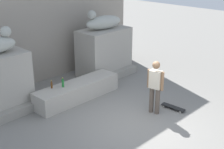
# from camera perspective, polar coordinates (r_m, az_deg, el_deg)

# --- Properties ---
(ground_plane) EXTENTS (40.00, 40.00, 0.00)m
(ground_plane) POSITION_cam_1_polar(r_m,az_deg,el_deg) (9.30, 4.42, -9.08)
(ground_plane) COLOR slate
(pedestal_right) EXTENTS (2.08, 1.17, 1.85)m
(pedestal_right) POSITION_cam_1_polar(r_m,az_deg,el_deg) (12.82, -1.43, 4.04)
(pedestal_right) COLOR #A39E93
(pedestal_right) RESTS_ON ground_plane
(statue_reclining_right) EXTENTS (1.66, 0.77, 0.78)m
(statue_reclining_right) POSITION_cam_1_polar(r_m,az_deg,el_deg) (12.50, -1.61, 9.32)
(statue_reclining_right) COLOR #ADB0A7
(statue_reclining_right) RESTS_ON pedestal_right
(ledge_block) EXTENTS (3.12, 0.77, 0.59)m
(ledge_block) POSITION_cam_1_polar(r_m,az_deg,el_deg) (10.81, -6.15, -2.92)
(ledge_block) COLOR #A39E93
(ledge_block) RESTS_ON ground_plane
(skater) EXTENTS (0.26, 0.53, 1.67)m
(skater) POSITION_cam_1_polar(r_m,az_deg,el_deg) (9.68, 7.69, -1.87)
(skater) COLOR brown
(skater) RESTS_ON ground_plane
(skateboard) EXTENTS (0.23, 0.81, 0.08)m
(skateboard) POSITION_cam_1_polar(r_m,az_deg,el_deg) (10.36, 10.80, -5.71)
(skateboard) COLOR black
(skateboard) RESTS_ON ground_plane
(bottle_brown) EXTENTS (0.06, 0.06, 0.26)m
(bottle_brown) POSITION_cam_1_polar(r_m,az_deg,el_deg) (10.35, -10.67, -1.85)
(bottle_brown) COLOR #593314
(bottle_brown) RESTS_ON ledge_block
(bottle_green) EXTENTS (0.08, 0.08, 0.32)m
(bottle_green) POSITION_cam_1_polar(r_m,az_deg,el_deg) (10.36, -8.72, -1.53)
(bottle_green) COLOR #1E722D
(bottle_green) RESTS_ON ledge_block
(stair_step) EXTENTS (6.75, 0.50, 0.28)m
(stair_step) POSITION_cam_1_polar(r_m,az_deg,el_deg) (11.22, -7.72, -2.96)
(stair_step) COLOR gray
(stair_step) RESTS_ON ground_plane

